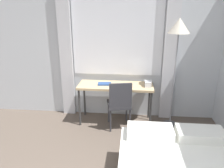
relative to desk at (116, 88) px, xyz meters
The scene contains 6 objects.
wall_back_with_window 0.79m from the desk, 127.16° to the left, with size 5.35×0.13×2.70m.
desk is the anchor object (origin of this frame).
desk_chair 0.32m from the desk, 70.11° to the right, with size 0.47×0.47×0.89m.
standing_lamp 1.42m from the desk, ahead, with size 0.36×0.36×1.91m.
telephone 0.59m from the desk, ahead, with size 0.13×0.14×0.12m.
book 0.21m from the desk, behind, with size 0.25×0.17×0.02m.
Camera 1 is at (0.58, -0.82, 2.04)m, focal length 35.00 mm.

